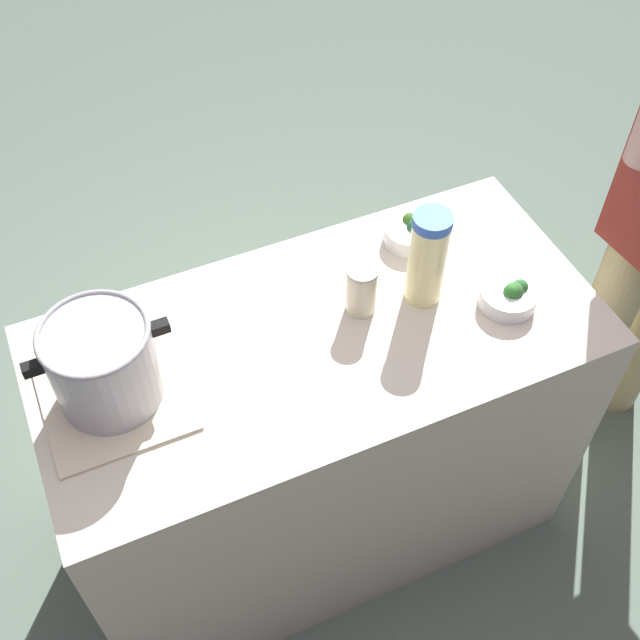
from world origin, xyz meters
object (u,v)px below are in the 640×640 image
object	(u,v)px
cooking_pot	(103,362)
lemonade_pitcher	(427,258)
mason_jar	(361,289)
broccoli_bowl_front	(509,296)
broccoli_bowl_center	(410,232)

from	to	relation	value
cooking_pot	lemonade_pitcher	xyz separation A→B (m)	(0.73, -0.02, 0.01)
mason_jar	broccoli_bowl_front	distance (m)	0.34
mason_jar	broccoli_bowl_center	world-z (taller)	mason_jar
cooking_pot	lemonade_pitcher	size ratio (longest dim) A/B	1.17
lemonade_pitcher	broccoli_bowl_front	bearing A→B (deg)	-31.28
broccoli_bowl_center	mason_jar	bearing A→B (deg)	-143.79
lemonade_pitcher	broccoli_bowl_center	bearing A→B (deg)	71.15
broccoli_bowl_front	broccoli_bowl_center	world-z (taller)	same
mason_jar	broccoli_bowl_center	size ratio (longest dim) A/B	1.03
lemonade_pitcher	mason_jar	world-z (taller)	lemonade_pitcher
lemonade_pitcher	broccoli_bowl_center	distance (m)	0.21
cooking_pot	broccoli_bowl_center	size ratio (longest dim) A/B	2.30
broccoli_bowl_center	cooking_pot	bearing A→B (deg)	-168.56
cooking_pot	broccoli_bowl_center	xyz separation A→B (m)	(0.79, 0.16, -0.09)
lemonade_pitcher	broccoli_bowl_front	distance (m)	0.22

